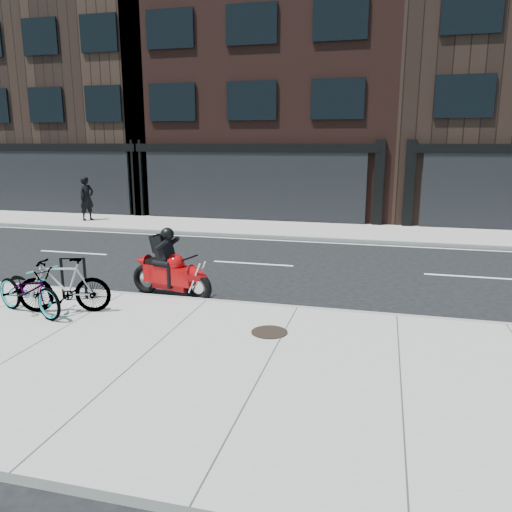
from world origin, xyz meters
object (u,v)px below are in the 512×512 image
(manhole_cover, at_px, (269,332))
(pedestrian, at_px, (87,198))
(bicycle_front, at_px, (29,290))
(motorcycle, at_px, (174,270))
(bicycle_rear, at_px, (64,285))
(bike_rack, at_px, (73,274))

(manhole_cover, bearing_deg, pedestrian, 134.14)
(bicycle_front, xyz_separation_m, motorcycle, (2.18, 2.10, 0.03))
(bicycle_rear, xyz_separation_m, pedestrian, (-6.48, 10.98, 0.40))
(pedestrian, bearing_deg, bike_rack, -128.00)
(bicycle_rear, distance_m, manhole_cover, 4.28)
(bike_rack, distance_m, manhole_cover, 4.71)
(motorcycle, bearing_deg, bicycle_rear, -118.07)
(bicycle_front, bearing_deg, bicycle_rear, -45.91)
(bike_rack, distance_m, bicycle_rear, 0.90)
(bike_rack, bearing_deg, motorcycle, 26.87)
(bicycle_front, xyz_separation_m, manhole_cover, (4.84, 0.22, -0.50))
(bicycle_rear, xyz_separation_m, manhole_cover, (4.24, -0.07, -0.55))
(bicycle_rear, xyz_separation_m, motorcycle, (1.59, 1.81, -0.03))
(bicycle_rear, relative_size, pedestrian, 0.97)
(bike_rack, relative_size, motorcycle, 0.44)
(bicycle_front, relative_size, manhole_cover, 2.92)
(bike_rack, bearing_deg, pedestrian, 121.18)
(manhole_cover, bearing_deg, bicycle_front, -177.42)
(bicycle_rear, bearing_deg, manhole_cover, 73.53)
(bicycle_front, height_order, bicycle_rear, bicycle_rear)
(motorcycle, height_order, pedestrian, pedestrian)
(manhole_cover, bearing_deg, motorcycle, 144.68)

